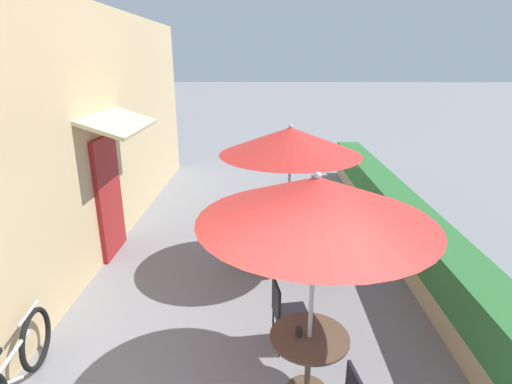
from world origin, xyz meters
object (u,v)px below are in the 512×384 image
at_px(patio_table_near, 309,351).
at_px(patio_umbrella_mid, 290,141).
at_px(patio_table_mid, 288,240).
at_px(bicycle_leaning, 14,371).
at_px(cafe_chair_mid_right, 334,244).
at_px(patio_umbrella_near, 316,199).
at_px(coffee_cup_near, 299,332).
at_px(seated_patron_mid_right, 334,237).
at_px(cafe_chair_near_right, 285,309).
at_px(seated_patron_mid_left, 245,224).
at_px(cafe_chair_mid_left, 243,236).

xyz_separation_m(patio_table_near, patio_umbrella_mid, (-0.07, 2.61, 1.63)).
relative_size(patio_table_near, patio_table_mid, 1.00).
relative_size(patio_table_mid, bicycle_leaning, 0.47).
distance_m(patio_umbrella_mid, cafe_chair_mid_right, 1.80).
relative_size(patio_umbrella_near, bicycle_leaning, 1.42).
xyz_separation_m(coffee_cup_near, seated_patron_mid_right, (0.74, 2.37, -0.07)).
xyz_separation_m(cafe_chair_near_right, coffee_cup_near, (0.10, -0.71, 0.24)).
xyz_separation_m(cafe_chair_near_right, patio_umbrella_mid, (0.14, 1.90, 1.64)).
bearing_deg(cafe_chair_near_right, patio_umbrella_mid, 165.93).
bearing_deg(seated_patron_mid_left, cafe_chair_mid_right, 1.60).
bearing_deg(patio_table_mid, cafe_chair_mid_right, -10.26).
xyz_separation_m(coffee_cup_near, cafe_chair_mid_right, (0.77, 2.48, -0.24)).
distance_m(coffee_cup_near, cafe_chair_mid_left, 2.83).
relative_size(patio_umbrella_mid, bicycle_leaning, 1.42).
relative_size(patio_table_mid, seated_patron_mid_left, 0.64).
bearing_deg(coffee_cup_near, seated_patron_mid_left, 103.03).
height_order(coffee_cup_near, bicycle_leaning, coffee_cup_near).
distance_m(patio_umbrella_near, seated_patron_mid_left, 3.30).
distance_m(patio_table_mid, seated_patron_mid_left, 0.76).
bearing_deg(coffee_cup_near, bicycle_leaning, -176.68).
bearing_deg(bicycle_leaning, patio_umbrella_mid, 37.48).
bearing_deg(bicycle_leaning, patio_table_near, -3.29).
relative_size(cafe_chair_near_right, coffee_cup_near, 9.67).
height_order(patio_table_near, cafe_chair_mid_left, cafe_chair_mid_left).
height_order(patio_table_mid, patio_umbrella_mid, patio_umbrella_mid).
bearing_deg(cafe_chair_mid_left, patio_table_near, -57.64).
distance_m(patio_table_near, patio_umbrella_mid, 3.08).
bearing_deg(patio_table_mid, cafe_chair_mid_left, 169.74).
bearing_deg(patio_umbrella_mid, seated_patron_mid_right, -18.92).
relative_size(patio_table_mid, seated_patron_mid_right, 0.64).
bearing_deg(seated_patron_mid_right, seated_patron_mid_left, -2.74).
relative_size(cafe_chair_mid_right, bicycle_leaning, 0.51).
bearing_deg(patio_umbrella_near, coffee_cup_near, 176.44).
height_order(cafe_chair_mid_left, seated_patron_mid_left, seated_patron_mid_left).
bearing_deg(cafe_chair_mid_left, patio_umbrella_near, -57.64).
height_order(coffee_cup_near, cafe_chair_mid_left, cafe_chair_mid_left).
bearing_deg(patio_table_near, coffee_cup_near, 176.44).
bearing_deg(bicycle_leaning, cafe_chair_near_right, 11.23).
bearing_deg(patio_table_near, patio_table_mid, 91.47).
height_order(patio_table_near, cafe_chair_near_right, cafe_chair_near_right).
height_order(patio_umbrella_near, seated_patron_mid_left, patio_umbrella_near).
relative_size(patio_table_mid, cafe_chair_mid_right, 0.92).
height_order(cafe_chair_near_right, cafe_chair_mid_left, same).
bearing_deg(patio_umbrella_mid, patio_table_near, -88.53).
height_order(patio_umbrella_mid, seated_patron_mid_right, patio_umbrella_mid).
distance_m(coffee_cup_near, cafe_chair_mid_right, 2.60).
bearing_deg(patio_umbrella_near, cafe_chair_mid_left, 106.18).
height_order(patio_umbrella_mid, seated_patron_mid_left, patio_umbrella_mid).
distance_m(cafe_chair_mid_left, bicycle_leaning, 3.62).
relative_size(cafe_chair_near_right, patio_table_mid, 1.09).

